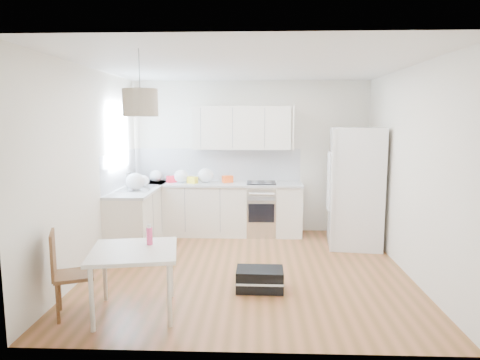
# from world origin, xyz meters

# --- Properties ---
(floor) EXTENTS (4.20, 4.20, 0.00)m
(floor) POSITION_xyz_m (0.00, 0.00, 0.00)
(floor) COLOR brown
(floor) RESTS_ON ground
(ceiling) EXTENTS (4.20, 4.20, 0.00)m
(ceiling) POSITION_xyz_m (0.00, 0.00, 2.70)
(ceiling) COLOR white
(ceiling) RESTS_ON wall_back
(wall_back) EXTENTS (4.20, 0.00, 4.20)m
(wall_back) POSITION_xyz_m (0.00, 2.10, 1.35)
(wall_back) COLOR silver
(wall_back) RESTS_ON floor
(wall_left) EXTENTS (0.00, 4.20, 4.20)m
(wall_left) POSITION_xyz_m (-2.10, 0.00, 1.35)
(wall_left) COLOR silver
(wall_left) RESTS_ON floor
(wall_right) EXTENTS (0.00, 4.20, 4.20)m
(wall_right) POSITION_xyz_m (2.10, 0.00, 1.35)
(wall_right) COLOR silver
(wall_right) RESTS_ON floor
(window_glassblock) EXTENTS (0.02, 1.00, 1.00)m
(window_glassblock) POSITION_xyz_m (-2.09, 1.15, 1.75)
(window_glassblock) COLOR #BFE0F9
(window_glassblock) RESTS_ON wall_left
(cabinets_back) EXTENTS (3.00, 0.60, 0.88)m
(cabinets_back) POSITION_xyz_m (-0.60, 1.80, 0.44)
(cabinets_back) COLOR white
(cabinets_back) RESTS_ON floor
(cabinets_left) EXTENTS (0.60, 1.80, 0.88)m
(cabinets_left) POSITION_xyz_m (-1.80, 1.20, 0.44)
(cabinets_left) COLOR white
(cabinets_left) RESTS_ON floor
(counter_back) EXTENTS (3.02, 0.64, 0.04)m
(counter_back) POSITION_xyz_m (-0.60, 1.80, 0.90)
(counter_back) COLOR silver
(counter_back) RESTS_ON cabinets_back
(counter_left) EXTENTS (0.64, 1.82, 0.04)m
(counter_left) POSITION_xyz_m (-1.80, 1.20, 0.90)
(counter_left) COLOR silver
(counter_left) RESTS_ON cabinets_left
(backsplash_back) EXTENTS (3.00, 0.01, 0.58)m
(backsplash_back) POSITION_xyz_m (-0.60, 2.09, 1.21)
(backsplash_back) COLOR silver
(backsplash_back) RESTS_ON wall_back
(backsplash_left) EXTENTS (0.01, 1.80, 0.58)m
(backsplash_left) POSITION_xyz_m (-2.09, 1.20, 1.21)
(backsplash_left) COLOR silver
(backsplash_left) RESTS_ON wall_left
(upper_cabinets) EXTENTS (1.70, 0.32, 0.75)m
(upper_cabinets) POSITION_xyz_m (-0.15, 1.94, 1.88)
(upper_cabinets) COLOR white
(upper_cabinets) RESTS_ON wall_back
(range_oven) EXTENTS (0.50, 0.61, 0.88)m
(range_oven) POSITION_xyz_m (0.20, 1.80, 0.44)
(range_oven) COLOR silver
(range_oven) RESTS_ON floor
(sink) EXTENTS (0.50, 0.80, 0.16)m
(sink) POSITION_xyz_m (-1.80, 1.15, 0.92)
(sink) COLOR silver
(sink) RESTS_ON counter_left
(refrigerator) EXTENTS (1.00, 1.04, 1.90)m
(refrigerator) POSITION_xyz_m (1.71, 1.24, 0.95)
(refrigerator) COLOR white
(refrigerator) RESTS_ON floor
(dining_table) EXTENTS (1.01, 1.01, 0.69)m
(dining_table) POSITION_xyz_m (-1.15, -1.36, 0.61)
(dining_table) COLOR beige
(dining_table) RESTS_ON floor
(dining_chair) EXTENTS (0.49, 0.49, 0.90)m
(dining_chair) POSITION_xyz_m (-1.76, -1.43, 0.45)
(dining_chair) COLOR #462915
(dining_chair) RESTS_ON floor
(drink_bottle) EXTENTS (0.08, 0.08, 0.22)m
(drink_bottle) POSITION_xyz_m (-1.03, -1.18, 0.80)
(drink_bottle) COLOR #F1437C
(drink_bottle) RESTS_ON dining_table
(gym_bag) EXTENTS (0.56, 0.37, 0.26)m
(gym_bag) POSITION_xyz_m (0.16, -0.70, 0.13)
(gym_bag) COLOR black
(gym_bag) RESTS_ON floor
(pendant_lamp) EXTENTS (0.42, 0.42, 0.27)m
(pendant_lamp) POSITION_xyz_m (-1.03, -1.35, 2.18)
(pendant_lamp) COLOR beige
(pendant_lamp) RESTS_ON ceiling
(grocery_bag_a) EXTENTS (0.23, 0.19, 0.20)m
(grocery_bag_a) POSITION_xyz_m (-1.68, 1.90, 1.02)
(grocery_bag_a) COLOR white
(grocery_bag_a) RESTS_ON counter_back
(grocery_bag_b) EXTENTS (0.26, 0.22, 0.23)m
(grocery_bag_b) POSITION_xyz_m (-1.20, 1.77, 1.03)
(grocery_bag_b) COLOR white
(grocery_bag_b) RESTS_ON counter_back
(grocery_bag_c) EXTENTS (0.28, 0.24, 0.25)m
(grocery_bag_c) POSITION_xyz_m (-0.78, 1.82, 1.05)
(grocery_bag_c) COLOR white
(grocery_bag_c) RESTS_ON counter_back
(grocery_bag_d) EXTENTS (0.21, 0.18, 0.19)m
(grocery_bag_d) POSITION_xyz_m (-1.77, 1.35, 1.01)
(grocery_bag_d) COLOR white
(grocery_bag_d) RESTS_ON counter_back
(grocery_bag_e) EXTENTS (0.30, 0.25, 0.27)m
(grocery_bag_e) POSITION_xyz_m (-1.79, 0.98, 1.05)
(grocery_bag_e) COLOR white
(grocery_bag_e) RESTS_ON counter_left
(snack_orange) EXTENTS (0.21, 0.18, 0.12)m
(snack_orange) POSITION_xyz_m (-0.39, 1.85, 0.98)
(snack_orange) COLOR #FE5116
(snack_orange) RESTS_ON counter_back
(snack_yellow) EXTENTS (0.20, 0.18, 0.12)m
(snack_yellow) POSITION_xyz_m (-1.00, 1.73, 0.98)
(snack_yellow) COLOR yellow
(snack_yellow) RESTS_ON counter_back
(snack_red) EXTENTS (0.20, 0.18, 0.12)m
(snack_red) POSITION_xyz_m (-1.38, 1.82, 0.98)
(snack_red) COLOR red
(snack_red) RESTS_ON counter_back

